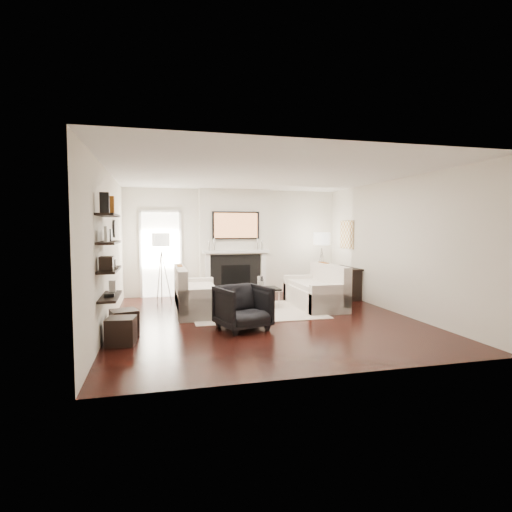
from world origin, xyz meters
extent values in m
plane|color=black|center=(0.00, 0.00, 0.00)|extent=(6.00, 6.00, 0.00)
plane|color=white|center=(0.00, 0.00, 2.70)|extent=(6.00, 6.00, 0.00)
plane|color=silver|center=(0.00, 3.00, 1.35)|extent=(5.50, 0.00, 5.50)
plane|color=silver|center=(0.00, -3.00, 1.35)|extent=(5.50, 0.00, 5.50)
plane|color=silver|center=(-2.75, 0.00, 1.35)|extent=(0.00, 6.00, 6.00)
plane|color=silver|center=(2.75, 0.00, 1.35)|extent=(0.00, 6.00, 6.00)
cube|color=silver|center=(0.00, 2.88, 1.35)|extent=(1.80, 0.25, 2.70)
cube|color=black|center=(0.00, 2.74, 0.52)|extent=(1.30, 0.02, 1.04)
cube|color=black|center=(0.00, 2.73, 0.45)|extent=(0.75, 0.02, 0.65)
cube|color=white|center=(-0.72, 2.71, 0.55)|extent=(0.12, 0.08, 1.10)
cube|color=white|center=(0.72, 2.71, 0.55)|extent=(0.12, 0.08, 1.10)
cube|color=white|center=(0.00, 2.69, 1.12)|extent=(1.70, 0.18, 0.07)
cube|color=black|center=(0.00, 2.71, 1.78)|extent=(1.20, 0.06, 0.70)
cube|color=#BF723F|center=(0.00, 2.68, 1.78)|extent=(1.10, 0.00, 0.62)
cylinder|color=silver|center=(-0.55, 2.70, 1.30)|extent=(0.04, 0.04, 0.30)
cylinder|color=silver|center=(-0.68, 2.70, 1.27)|extent=(0.04, 0.04, 0.24)
cylinder|color=silver|center=(0.55, 2.70, 1.30)|extent=(0.04, 0.04, 0.30)
cylinder|color=silver|center=(0.68, 2.70, 1.27)|extent=(0.04, 0.04, 0.24)
cube|color=white|center=(-1.85, 2.98, 1.05)|extent=(0.90, 0.02, 2.10)
cube|color=white|center=(-2.33, 2.96, 1.05)|extent=(0.06, 0.06, 2.16)
cube|color=white|center=(-1.37, 2.96, 1.05)|extent=(0.06, 0.06, 2.16)
cube|color=white|center=(-1.85, 2.96, 2.13)|extent=(1.02, 0.06, 0.06)
cube|color=beige|center=(0.00, 0.68, 0.01)|extent=(2.60, 2.00, 0.01)
cube|color=silver|center=(-1.15, 0.91, 0.21)|extent=(0.85, 1.80, 0.42)
cube|color=silver|center=(-1.49, 0.91, 0.53)|extent=(0.18, 1.80, 0.80)
cube|color=silver|center=(-1.15, 0.10, 0.30)|extent=(0.85, 0.18, 0.60)
cube|color=silver|center=(-1.15, 1.72, 0.30)|extent=(0.85, 0.18, 0.60)
cube|color=silver|center=(-1.10, 0.91, 0.47)|extent=(0.63, 1.44, 0.10)
cube|color=#8D4911|center=(-1.49, 1.21, 0.73)|extent=(0.10, 0.42, 0.42)
cube|color=black|center=(-1.49, 0.61, 0.72)|extent=(0.10, 0.40, 0.40)
cube|color=silver|center=(1.38, 0.86, 0.21)|extent=(0.85, 1.80, 0.42)
cube|color=silver|center=(1.72, 0.86, 0.53)|extent=(0.18, 1.80, 0.80)
cube|color=silver|center=(1.38, 0.05, 0.30)|extent=(0.85, 0.18, 0.60)
cube|color=silver|center=(1.38, 1.67, 0.30)|extent=(0.85, 0.18, 0.60)
cube|color=silver|center=(1.33, 0.86, 0.47)|extent=(0.63, 1.44, 0.10)
cube|color=#8D4911|center=(1.72, 1.16, 0.73)|extent=(0.10, 0.42, 0.42)
cube|color=black|center=(1.72, 0.56, 0.72)|extent=(0.10, 0.40, 0.40)
cube|color=black|center=(0.07, 1.08, 0.40)|extent=(1.10, 0.55, 0.04)
cylinder|color=silver|center=(-0.43, 0.86, 0.19)|extent=(0.02, 0.02, 0.38)
cylinder|color=silver|center=(0.57, 0.86, 0.19)|extent=(0.02, 0.02, 0.38)
cylinder|color=silver|center=(-0.43, 1.30, 0.19)|extent=(0.02, 0.02, 0.38)
cylinder|color=silver|center=(0.57, 1.30, 0.19)|extent=(0.02, 0.02, 0.38)
cylinder|color=white|center=(0.22, 1.08, 0.56)|extent=(0.14, 0.14, 0.25)
cylinder|color=white|center=(0.22, 1.08, 0.50)|extent=(0.09, 0.09, 0.13)
cylinder|color=#A4471B|center=(-0.18, 1.08, 0.45)|extent=(0.30, 0.30, 0.05)
imported|color=black|center=(-0.54, -0.65, 0.41)|extent=(0.98, 0.94, 0.81)
cylinder|color=silver|center=(-1.85, 2.14, 0.60)|extent=(0.02, 0.02, 1.20)
cylinder|color=white|center=(-1.85, 2.14, 1.45)|extent=(0.40, 0.40, 0.30)
cylinder|color=silver|center=(-1.74, 2.14, 0.60)|extent=(0.25, 0.02, 1.23)
cylinder|color=silver|center=(-1.91, 2.24, 0.60)|extent=(0.14, 0.22, 1.23)
cylinder|color=silver|center=(-1.91, 2.05, 0.60)|extent=(0.14, 0.22, 1.23)
cylinder|color=silver|center=(2.05, 2.06, 0.60)|extent=(0.02, 0.02, 1.20)
cylinder|color=white|center=(2.05, 2.06, 1.45)|extent=(0.40, 0.40, 0.30)
cylinder|color=silver|center=(2.16, 2.06, 0.60)|extent=(0.25, 0.02, 1.23)
cylinder|color=silver|center=(2.00, 2.16, 0.60)|extent=(0.14, 0.22, 1.23)
cylinder|color=silver|center=(1.99, 1.96, 0.60)|extent=(0.14, 0.22, 1.23)
cube|color=black|center=(2.57, 1.79, 0.73)|extent=(0.35, 1.20, 0.04)
cube|color=black|center=(2.57, 1.24, 0.35)|extent=(0.30, 0.04, 0.71)
cube|color=black|center=(2.57, 2.34, 0.35)|extent=(0.30, 0.04, 0.71)
cube|color=tan|center=(2.73, 2.05, 1.55)|extent=(0.03, 0.70, 0.70)
cube|color=black|center=(-2.62, -1.00, 0.70)|extent=(0.25, 1.00, 0.03)
cube|color=black|center=(-2.62, -1.00, 1.10)|extent=(0.25, 1.00, 0.04)
cube|color=black|center=(-2.62, -1.00, 1.50)|extent=(0.25, 1.00, 0.04)
cube|color=black|center=(-2.62, -1.00, 1.90)|extent=(0.25, 1.00, 0.04)
cube|color=black|center=(-2.62, -1.38, 2.06)|extent=(0.12, 0.10, 0.28)
cube|color=#8D4911|center=(-2.62, -0.73, 2.06)|extent=(0.12, 0.10, 0.28)
cube|color=white|center=(-2.62, -1.22, 1.63)|extent=(0.04, 0.30, 0.22)
cube|color=black|center=(-2.62, -0.78, 1.61)|extent=(0.04, 0.22, 0.18)
cube|color=black|center=(-2.62, -1.32, 1.22)|extent=(0.18, 0.25, 0.20)
cube|color=black|center=(-2.62, -0.86, 1.18)|extent=(0.15, 0.12, 0.12)
cube|color=black|center=(-2.62, -1.07, 0.74)|extent=(0.14, 0.20, 0.05)
cube|color=white|center=(-2.62, -0.68, 0.81)|extent=(0.10, 0.10, 0.18)
cylinder|color=black|center=(-2.73, 0.90, 1.70)|extent=(0.04, 0.34, 0.34)
cylinder|color=white|center=(-2.71, 0.90, 1.70)|extent=(0.01, 0.29, 0.29)
cube|color=black|center=(-2.47, -0.54, 0.20)|extent=(0.50, 0.50, 0.40)
cube|color=black|center=(-2.47, -1.10, 0.20)|extent=(0.44, 0.44, 0.40)
camera|label=1|loc=(-1.93, -7.19, 1.71)|focal=28.00mm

